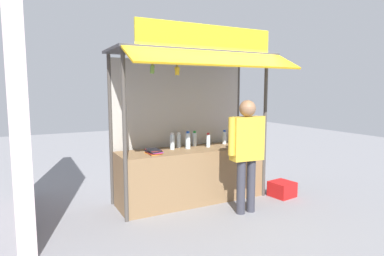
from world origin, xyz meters
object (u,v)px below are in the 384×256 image
at_px(water_bottle_far_left, 195,139).
at_px(magazine_stack_center, 154,152).
at_px(banana_bunch_inner_left, 177,71).
at_px(plastic_crate, 282,189).
at_px(water_bottle_left, 188,140).
at_px(vendor_person, 247,146).
at_px(water_bottle_back_right, 179,140).
at_px(banana_bunch_leftmost, 152,69).
at_px(water_bottle_mid_left, 208,141).
at_px(magazine_stack_front_left, 243,143).
at_px(water_bottle_rear_center, 172,142).
at_px(water_bottle_back_left, 224,137).

bearing_deg(water_bottle_far_left, magazine_stack_center, -159.71).
height_order(banana_bunch_inner_left, plastic_crate, banana_bunch_inner_left).
distance_m(water_bottle_left, vendor_person, 1.05).
distance_m(water_bottle_far_left, vendor_person, 1.13).
xyz_separation_m(water_bottle_left, banana_bunch_inner_left, (-0.43, -0.51, 1.11)).
xyz_separation_m(water_bottle_back_right, plastic_crate, (1.64, -0.78, -0.88)).
xyz_separation_m(water_bottle_back_right, vendor_person, (0.61, -1.09, 0.03)).
relative_size(magazine_stack_center, plastic_crate, 0.80).
bearing_deg(banana_bunch_leftmost, water_bottle_far_left, 33.77).
bearing_deg(water_bottle_mid_left, banana_bunch_inner_left, -149.28).
bearing_deg(banana_bunch_leftmost, magazine_stack_front_left, 10.72).
bearing_deg(water_bottle_mid_left, water_bottle_left, 175.62).
xyz_separation_m(banana_bunch_inner_left, plastic_crate, (1.98, -0.09, -2.01)).
bearing_deg(vendor_person, water_bottle_far_left, -69.39).
relative_size(water_bottle_far_left, banana_bunch_inner_left, 1.02).
bearing_deg(banana_bunch_inner_left, water_bottle_rear_center, 73.39).
distance_m(water_bottle_mid_left, plastic_crate, 1.57).
bearing_deg(magazine_stack_front_left, water_bottle_left, 171.09).
bearing_deg(banana_bunch_inner_left, banana_bunch_leftmost, 179.61).
relative_size(water_bottle_back_left, water_bottle_back_right, 0.99).
xyz_separation_m(water_bottle_left, vendor_person, (0.53, -0.91, 0.01)).
bearing_deg(plastic_crate, banana_bunch_inner_left, 177.39).
bearing_deg(water_bottle_mid_left, water_bottle_back_right, 155.36).
xyz_separation_m(water_bottle_far_left, water_bottle_left, (-0.22, -0.18, 0.01)).
height_order(water_bottle_back_left, plastic_crate, water_bottle_back_left).
xyz_separation_m(magazine_stack_center, plastic_crate, (2.22, -0.45, -0.79)).
relative_size(water_bottle_back_left, banana_bunch_leftmost, 1.04).
xyz_separation_m(water_bottle_left, plastic_crate, (1.55, -0.60, -0.90)).
relative_size(water_bottle_far_left, vendor_person, 0.15).
relative_size(banana_bunch_inner_left, vendor_person, 0.15).
relative_size(banana_bunch_leftmost, plastic_crate, 0.65).
distance_m(water_bottle_far_left, water_bottle_rear_center, 0.49).
height_order(water_bottle_back_left, water_bottle_mid_left, water_bottle_back_left).
bearing_deg(water_bottle_left, water_bottle_back_right, 114.72).
bearing_deg(water_bottle_left, water_bottle_mid_left, -4.38).
height_order(banana_bunch_inner_left, vendor_person, banana_bunch_inner_left).
bearing_deg(banana_bunch_leftmost, water_bottle_rear_center, 46.35).
relative_size(water_bottle_left, water_bottle_back_right, 1.15).
xyz_separation_m(water_bottle_mid_left, magazine_stack_center, (-1.04, -0.12, -0.08)).
bearing_deg(water_bottle_back_right, water_bottle_back_left, -3.78).
xyz_separation_m(water_bottle_left, water_bottle_back_right, (-0.08, 0.18, -0.02)).
bearing_deg(water_bottle_back_right, water_bottle_far_left, -0.46).
relative_size(magazine_stack_front_left, magazine_stack_center, 1.01).
bearing_deg(water_bottle_back_left, water_bottle_back_right, 176.22).
height_order(water_bottle_back_left, banana_bunch_inner_left, banana_bunch_inner_left).
height_order(water_bottle_mid_left, banana_bunch_inner_left, banana_bunch_inner_left).
bearing_deg(banana_bunch_leftmost, water_bottle_back_left, 21.31).
bearing_deg(water_bottle_back_left, water_bottle_rear_center, -177.01).
bearing_deg(water_bottle_rear_center, plastic_crate, -20.13).
height_order(water_bottle_left, magazine_stack_front_left, water_bottle_left).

